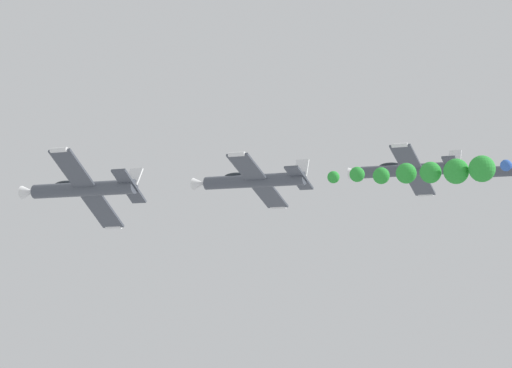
{
  "coord_description": "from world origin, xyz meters",
  "views": [
    {
      "loc": [
        -77.66,
        -34.66,
        92.29
      ],
      "look_at": [
        0.0,
        0.0,
        102.1
      ],
      "focal_mm": 71.76,
      "sensor_mm": 36.0,
      "label": 1
    }
  ],
  "objects": [
    {
      "name": "airplane_right_inner",
      "position": [
        -0.57,
        0.08,
        102.33
      ],
      "size": [
        8.99,
        10.35,
        3.95
      ],
      "rotation": [
        0.0,
        0.39,
        0.0
      ],
      "color": "#474C56"
    },
    {
      "name": "smoke_trail_right_inner",
      "position": [
        -1.29,
        -15.58,
        102.17
      ],
      "size": [
        2.73,
        13.65,
        2.03
      ],
      "color": "green"
    },
    {
      "name": "airplane_left_inner",
      "position": [
        -12.37,
        9.06,
        100.84
      ],
      "size": [
        8.15,
        10.35,
        5.61
      ],
      "rotation": [
        0.0,
        0.59,
        0.0
      ],
      "color": "#474C56"
    },
    {
      "name": "airplane_left_outer",
      "position": [
        11.46,
        -9.84,
        104.13
      ],
      "size": [
        8.99,
        10.35,
        3.94
      ],
      "rotation": [
        0.0,
        0.39,
        0.0
      ],
      "color": "#474C56"
    }
  ]
}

